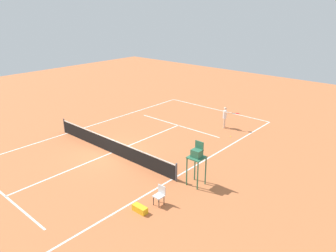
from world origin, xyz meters
The scene contains 8 objects.
ground_plane centered at (0.00, 0.00, 0.00)m, with size 60.00×60.00×0.00m, color #C66B3D.
court_lines centered at (0.00, 0.00, 0.00)m, with size 10.34×24.53×0.01m.
tennis_net centered at (0.00, 0.00, 0.50)m, with size 10.94×0.10×1.07m.
player_serving centered at (-3.05, -8.69, 0.99)m, with size 1.30×0.60×1.66m.
tennis_ball centered at (-4.36, -7.39, 0.03)m, with size 0.07×0.07×0.07m, color #CCE033.
umpire_chair centered at (-6.40, -0.45, 1.61)m, with size 0.80×0.80×2.41m.
courtside_chair_near centered at (-6.20, 2.15, 0.53)m, with size 0.44×0.46×0.95m.
equipment_bag centered at (-5.92, 3.19, 0.15)m, with size 0.76×0.32×0.30m, color yellow.
Camera 1 is at (-15.02, 11.61, 8.81)m, focal length 34.19 mm.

